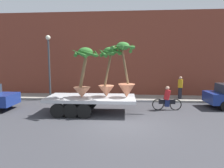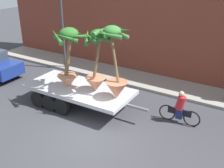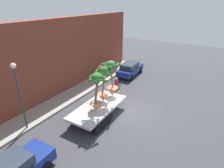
% 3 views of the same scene
% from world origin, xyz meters
% --- Properties ---
extents(ground_plane, '(60.00, 60.00, 0.00)m').
position_xyz_m(ground_plane, '(0.00, 0.00, 0.00)').
color(ground_plane, '#38383D').
extents(sidewalk, '(24.00, 2.20, 0.15)m').
position_xyz_m(sidewalk, '(0.00, 6.10, 0.07)').
color(sidewalk, gray).
rests_on(sidewalk, ground).
extents(building_facade, '(24.00, 1.20, 7.09)m').
position_xyz_m(building_facade, '(0.00, 7.80, 3.54)').
color(building_facade, brown).
rests_on(building_facade, ground).
extents(flatbed_trailer, '(6.22, 2.48, 0.98)m').
position_xyz_m(flatbed_trailer, '(-2.20, 1.80, 0.75)').
color(flatbed_trailer, '#B7BABF').
rests_on(flatbed_trailer, ground).
extents(potted_palm_rear, '(1.52, 1.54, 2.91)m').
position_xyz_m(potted_palm_rear, '(-0.93, 1.92, 2.45)').
color(potted_palm_rear, '#C17251').
rests_on(potted_palm_rear, flatbed_trailer).
extents(potted_palm_middle, '(1.52, 1.56, 2.88)m').
position_xyz_m(potted_palm_middle, '(-2.31, 1.60, 2.47)').
color(potted_palm_middle, tan).
rests_on(potted_palm_middle, flatbed_trailer).
extents(potted_palm_front, '(1.41, 1.52, 3.18)m').
position_xyz_m(potted_palm_front, '(0.06, 1.78, 2.38)').
color(potted_palm_front, '#B26647').
rests_on(potted_palm_front, flatbed_trailer).
extents(cyclist, '(1.84, 0.35, 1.54)m').
position_xyz_m(cyclist, '(2.69, 2.86, 0.67)').
color(cyclist, black).
rests_on(cyclist, ground).
extents(pedestrian_near_gate, '(0.36, 0.36, 1.71)m').
position_xyz_m(pedestrian_near_gate, '(4.23, 5.86, 1.04)').
color(pedestrian_near_gate, black).
rests_on(pedestrian_near_gate, sidewalk).
extents(street_lamp, '(0.36, 0.36, 4.83)m').
position_xyz_m(street_lamp, '(-5.87, 5.30, 3.23)').
color(street_lamp, '#383D42').
rests_on(street_lamp, sidewalk).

